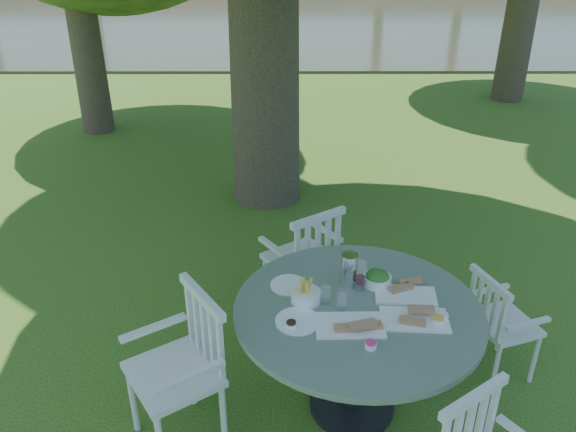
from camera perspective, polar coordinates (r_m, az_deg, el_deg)
The scene contains 7 objects.
ground at distance 4.67m, azimuth 0.01°, elevation -10.47°, with size 140.00×140.00×0.00m, color #21430E.
table at distance 3.54m, azimuth 7.01°, elevation -11.00°, with size 1.51×1.51×0.81m.
chair_ne at distance 4.14m, azimuth 20.31°, elevation -9.74°, with size 0.50×0.51×0.81m.
chair_nw at distance 4.40m, azimuth 2.06°, elevation -4.07°, with size 0.67×0.66×0.98m.
chair_sw at distance 3.46m, azimuth -10.13°, elevation -14.04°, with size 0.68×0.69×1.00m.
tableware at distance 3.48m, azimuth 6.53°, elevation -7.88°, with size 1.05×0.75×0.22m.
river at distance 26.87m, azimuth -0.16°, elevation 20.74°, with size 100.00×28.00×0.12m, color #30331E.
Camera 1 is at (-0.01, -3.72, 2.83)m, focal length 35.00 mm.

